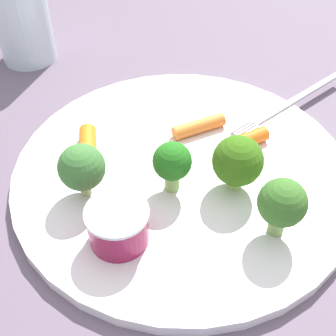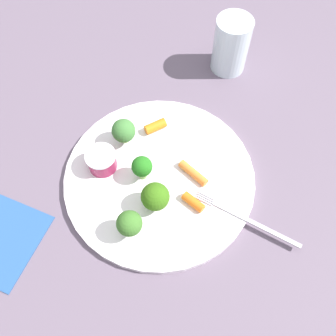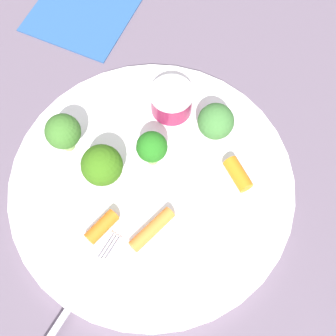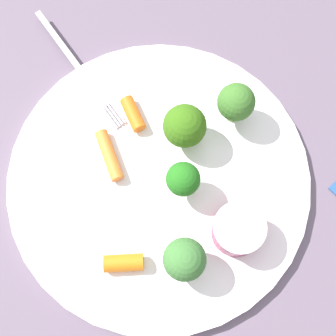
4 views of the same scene
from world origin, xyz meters
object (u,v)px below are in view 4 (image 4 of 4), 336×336
at_px(broccoli_floret_3, 185,259).
at_px(fork, 79,69).
at_px(sauce_cup, 238,230).
at_px(plate, 159,179).
at_px(broccoli_floret_2, 236,103).
at_px(carrot_stick_0, 109,155).
at_px(broccoli_floret_1, 185,126).
at_px(broccoli_floret_0, 183,180).
at_px(carrot_stick_2, 132,114).
at_px(carrot_stick_1, 124,263).

bearing_deg(broccoli_floret_3, fork, -83.97).
height_order(sauce_cup, broccoli_floret_3, broccoli_floret_3).
xyz_separation_m(sauce_cup, broccoli_floret_3, (0.06, 0.01, 0.01)).
bearing_deg(plate, broccoli_floret_2, -161.17).
bearing_deg(carrot_stick_0, broccoli_floret_1, 174.09).
relative_size(broccoli_floret_3, carrot_stick_0, 0.94).
bearing_deg(broccoli_floret_0, carrot_stick_2, -78.47).
height_order(sauce_cup, carrot_stick_1, sauce_cup).
height_order(sauce_cup, broccoli_floret_1, broccoli_floret_1).
bearing_deg(carrot_stick_2, broccoli_floret_2, 158.25).
bearing_deg(broccoli_floret_2, broccoli_floret_0, 33.69).
distance_m(broccoli_floret_2, carrot_stick_0, 0.14).
relative_size(broccoli_floret_2, carrot_stick_0, 0.99).
distance_m(broccoli_floret_2, carrot_stick_1, 0.19).
height_order(broccoli_floret_0, carrot_stick_1, broccoli_floret_0).
bearing_deg(plate, carrot_stick_0, -44.76).
relative_size(broccoli_floret_0, carrot_stick_1, 1.32).
bearing_deg(broccoli_floret_1, broccoli_floret_2, -177.15).
relative_size(plate, carrot_stick_2, 8.28).
bearing_deg(carrot_stick_0, broccoli_floret_3, 102.72).
bearing_deg(fork, sauce_cup, 109.97).
xyz_separation_m(broccoli_floret_0, carrot_stick_0, (0.06, -0.06, -0.02)).
bearing_deg(broccoli_floret_2, broccoli_floret_3, 48.85).
height_order(broccoli_floret_2, carrot_stick_1, broccoli_floret_2).
bearing_deg(fork, broccoli_floret_3, 96.03).
bearing_deg(carrot_stick_0, plate, 135.24).
xyz_separation_m(broccoli_floret_2, broccoli_floret_3, (0.11, 0.12, -0.00)).
distance_m(broccoli_floret_3, carrot_stick_2, 0.16).
bearing_deg(carrot_stick_0, broccoli_floret_0, 134.16).
bearing_deg(broccoli_floret_2, sauce_cup, 67.04).
xyz_separation_m(plate, carrot_stick_0, (0.04, -0.04, 0.01)).
relative_size(sauce_cup, broccoli_floret_0, 1.01).
bearing_deg(fork, carrot_stick_0, 87.98).
distance_m(sauce_cup, carrot_stick_1, 0.11).
distance_m(broccoli_floret_3, carrot_stick_0, 0.13).
bearing_deg(carrot_stick_1, fork, -97.38).
xyz_separation_m(plate, broccoli_floret_3, (0.01, 0.09, 0.04)).
height_order(broccoli_floret_0, fork, broccoli_floret_0).
relative_size(broccoli_floret_1, fork, 0.31).
relative_size(broccoli_floret_3, carrot_stick_2, 1.37).
bearing_deg(sauce_cup, broccoli_floret_3, 7.36).
xyz_separation_m(broccoli_floret_1, fork, (0.08, -0.12, -0.03)).
height_order(sauce_cup, broccoli_floret_0, broccoli_floret_0).
distance_m(broccoli_floret_2, broccoli_floret_3, 0.16).
bearing_deg(broccoli_floret_1, sauce_cup, 94.02).
height_order(broccoli_floret_0, broccoli_floret_2, broccoli_floret_2).
bearing_deg(carrot_stick_0, fork, -92.02).
bearing_deg(carrot_stick_2, plate, 90.81).
bearing_deg(sauce_cup, carrot_stick_1, -6.76).
xyz_separation_m(sauce_cup, broccoli_floret_2, (-0.05, -0.11, 0.02)).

